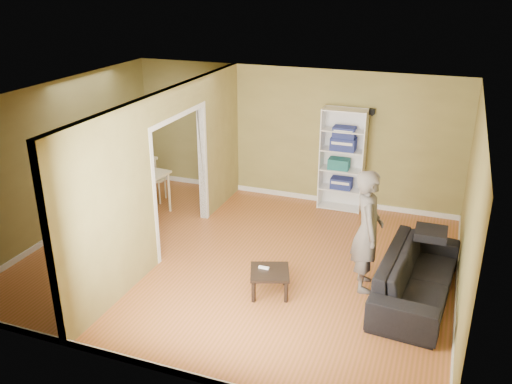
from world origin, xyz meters
TOP-DOWN VIEW (x-y plane):
  - room_shell at (0.00, 0.00)m, footprint 6.50×6.50m
  - partition at (-1.20, 0.00)m, footprint 0.22×5.50m
  - wall_speaker at (1.50, 2.69)m, footprint 0.10×0.10m
  - sofa at (2.70, -0.13)m, footprint 2.36×1.17m
  - person at (1.97, -0.11)m, footprint 0.88×0.76m
  - bookshelf at (1.04, 2.60)m, footprint 0.82×0.36m
  - paper_box_navy_a at (1.06, 2.56)m, footprint 0.40×0.26m
  - paper_box_teal at (0.99, 2.56)m, footprint 0.39×0.25m
  - paper_box_navy_b at (1.04, 2.56)m, footprint 0.45×0.30m
  - paper_box_navy_c at (1.05, 2.56)m, footprint 0.40×0.26m
  - coffee_table at (0.76, -0.76)m, footprint 0.54×0.54m
  - game_controller at (0.66, -0.73)m, footprint 0.15×0.04m
  - dining_table at (-2.58, 0.96)m, footprint 1.30×0.87m
  - chair_left at (-3.36, 0.99)m, footprint 0.51×0.51m
  - chair_near at (-2.46, 0.40)m, footprint 0.53×0.53m
  - chair_far at (-2.47, 1.64)m, footprint 0.51×0.51m

SIDE VIEW (x-z plane):
  - coffee_table at x=0.76m, z-range 0.13..0.48m
  - game_controller at x=0.66m, z-range 0.36..0.39m
  - sofa at x=2.70m, z-range 0.00..0.87m
  - chair_near at x=-2.46m, z-range 0.00..0.97m
  - chair_far at x=-2.47m, z-range 0.00..0.98m
  - paper_box_navy_a at x=1.06m, z-range 0.41..0.61m
  - chair_left at x=-3.36m, z-range 0.00..1.05m
  - dining_table at x=-2.58m, z-range 0.33..1.14m
  - paper_box_teal at x=0.99m, z-range 0.79..0.99m
  - bookshelf at x=1.04m, z-range 0.00..1.94m
  - person at x=1.97m, z-range 0.00..2.08m
  - paper_box_navy_b at x=1.04m, z-range 1.17..1.41m
  - room_shell at x=0.00m, z-range -1.95..4.55m
  - partition at x=-1.20m, z-range 0.00..2.60m
  - paper_box_navy_c at x=1.05m, z-range 1.38..1.59m
  - wall_speaker at x=1.50m, z-range 1.85..1.95m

